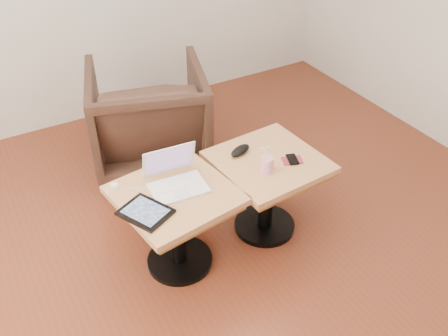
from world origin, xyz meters
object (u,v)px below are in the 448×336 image
side_table_left (176,211)px  armchair (149,117)px  laptop (175,179)px  striped_cup (267,165)px  side_table_right (268,178)px

side_table_left → armchair: size_ratio=0.81×
laptop → armchair: bearing=80.4°
side_table_left → striped_cup: bearing=-17.9°
side_table_right → laptop: size_ratio=1.99×
laptop → armchair: (0.25, 1.00, -0.20)m
side_table_right → laptop: (-0.57, 0.05, 0.18)m
laptop → striped_cup: laptop is taller
laptop → side_table_right: bearing=-0.8°
laptop → striped_cup: (0.49, -0.14, 0.01)m
striped_cup → side_table_left: bearing=170.5°
side_table_right → striped_cup: 0.22m
side_table_right → armchair: size_ratio=0.76×
side_table_right → striped_cup: striped_cup is taller
striped_cup → laptop: bearing=163.9°
side_table_right → laptop: bearing=170.8°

